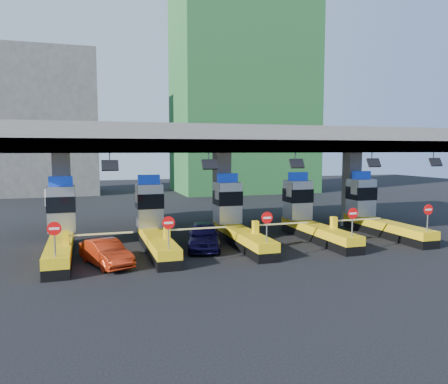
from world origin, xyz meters
name	(u,v)px	position (x,y,z in m)	size (l,w,h in m)	color
ground	(237,243)	(0.00, 0.00, 0.00)	(120.00, 120.00, 0.00)	black
toll_canopy	(222,143)	(0.00, 2.87, 6.13)	(28.00, 12.09, 7.00)	slate
toll_lane_far_left	(61,229)	(-10.00, 0.28, 1.40)	(4.43, 8.00, 4.16)	black
toll_lane_left	(153,224)	(-5.00, 0.28, 1.40)	(4.43, 8.00, 4.16)	black
toll_lane_center	(235,220)	(0.00, 0.28, 1.40)	(4.43, 8.00, 4.16)	black
toll_lane_right	(308,216)	(5.00, 0.28, 1.40)	(4.43, 8.00, 4.16)	black
toll_lane_far_right	(374,213)	(10.00, 0.28, 1.40)	(4.43, 8.00, 4.16)	black
bg_building_scaffold	(242,88)	(12.00, 32.00, 14.00)	(18.00, 12.00, 28.00)	#1E5926
bg_building_concrete	(40,124)	(-14.00, 36.00, 9.00)	(14.00, 10.00, 18.00)	#4C4C49
van	(204,236)	(-2.27, -0.86, 0.77)	(1.81, 4.51, 1.54)	black
red_car	(106,253)	(-7.79, -2.91, 0.63)	(1.33, 3.83, 1.26)	#AA260D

